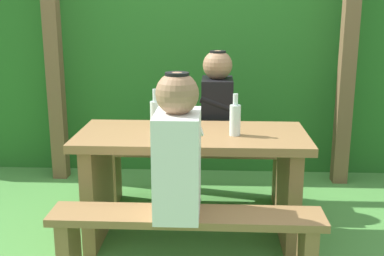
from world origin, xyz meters
TOP-DOWN VIEW (x-y plane):
  - ground_plane at (0.00, 0.00)m, footprint 12.00×12.00m
  - hedge_backdrop at (0.00, 1.68)m, footprint 6.40×0.71m
  - pergola_post_left at (-1.20, 1.10)m, footprint 0.12×0.12m
  - pergola_post_right at (1.20, 1.10)m, footprint 0.12×0.12m
  - picnic_table at (0.00, 0.00)m, footprint 1.40×0.64m
  - bench_near at (0.00, -0.58)m, footprint 1.40×0.24m
  - bench_far at (0.00, 0.58)m, footprint 1.40×0.24m
  - person_white_shirt at (-0.04, -0.58)m, footprint 0.25×0.35m
  - person_black_coat at (0.15, 0.58)m, footprint 0.25×0.35m
  - drinking_glass at (-0.15, 0.02)m, footprint 0.07×0.07m
  - bottle_left at (0.26, -0.05)m, footprint 0.07×0.07m
  - bottle_right at (-0.24, 0.09)m, footprint 0.06×0.06m

SIDE VIEW (x-z plane):
  - ground_plane at x=0.00m, z-range 0.00..0.00m
  - bench_near at x=0.00m, z-range 0.09..0.53m
  - bench_far at x=0.00m, z-range 0.09..0.53m
  - picnic_table at x=0.00m, z-range 0.13..0.83m
  - drinking_glass at x=-0.15m, z-range 0.70..0.80m
  - person_white_shirt at x=-0.04m, z-range 0.40..1.12m
  - person_black_coat at x=0.15m, z-range 0.40..1.12m
  - bottle_right at x=-0.24m, z-range 0.67..0.93m
  - bottle_left at x=0.26m, z-range 0.68..0.93m
  - hedge_backdrop at x=0.00m, z-range 0.00..1.73m
  - pergola_post_left at x=-1.20m, z-range 0.00..2.18m
  - pergola_post_right at x=1.20m, z-range 0.00..2.18m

